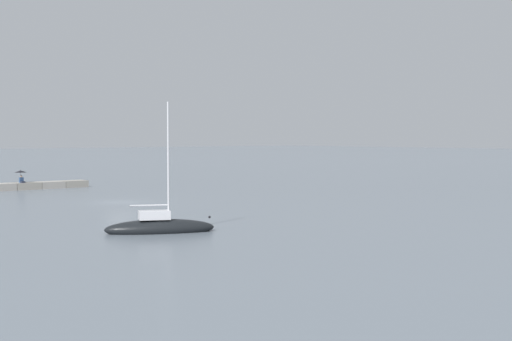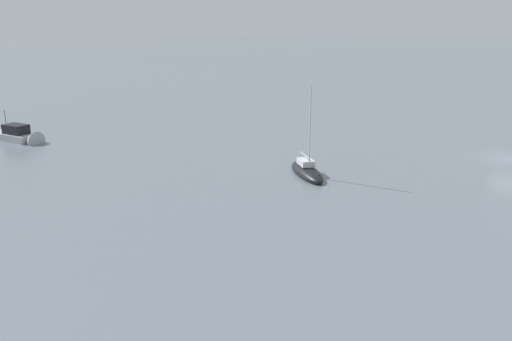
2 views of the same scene
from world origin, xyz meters
TOP-DOWN VIEW (x-y plane):
  - ground_plane at (0.00, 0.00)m, footprint 500.00×500.00m
  - seawall_pier at (0.00, -18.29)m, footprint 12.54×1.79m
  - person_seated_blue_left at (0.53, -18.06)m, footprint 0.41×0.62m
  - umbrella_open_black at (0.54, -18.27)m, footprint 1.14×1.14m
  - sailboat_black_near at (7.68, 17.37)m, footprint 6.09×4.14m

SIDE VIEW (x-z plane):
  - ground_plane at x=0.00m, z-range 0.00..0.00m
  - sailboat_black_near at x=7.68m, z-range -3.40..3.97m
  - seawall_pier at x=0.00m, z-range 0.00..0.68m
  - person_seated_blue_left at x=0.53m, z-range 0.57..1.30m
  - umbrella_open_black at x=0.54m, z-range 1.15..2.41m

